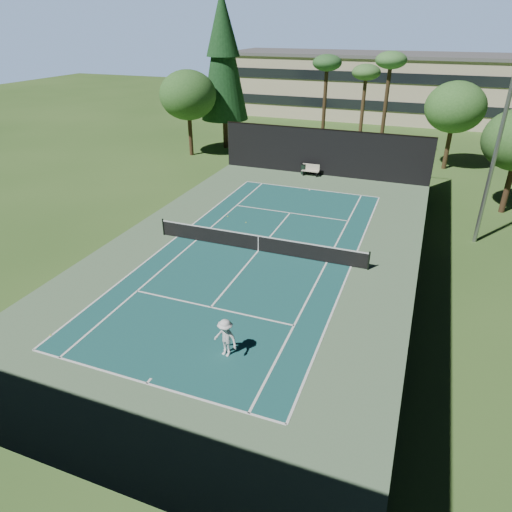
{
  "coord_description": "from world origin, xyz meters",
  "views": [
    {
      "loc": [
        8.46,
        -22.55,
        12.11
      ],
      "look_at": [
        1.0,
        -3.0,
        1.3
      ],
      "focal_mm": 32.0,
      "sensor_mm": 36.0,
      "label": 1
    }
  ],
  "objects_px": {
    "player": "(225,338)",
    "tennis_ball_d": "(228,216)",
    "tennis_ball_c": "(317,248)",
    "trash_bin": "(304,169)",
    "tennis_net": "(258,243)",
    "tennis_ball_b": "(246,222)",
    "park_bench": "(311,170)",
    "tennis_ball_a": "(51,335)"
  },
  "relations": [
    {
      "from": "player",
      "to": "tennis_ball_c",
      "type": "distance_m",
      "value": 10.97
    },
    {
      "from": "tennis_net",
      "to": "tennis_ball_c",
      "type": "height_order",
      "value": "tennis_net"
    },
    {
      "from": "tennis_ball_a",
      "to": "trash_bin",
      "type": "height_order",
      "value": "trash_bin"
    },
    {
      "from": "tennis_ball_b",
      "to": "trash_bin",
      "type": "height_order",
      "value": "trash_bin"
    },
    {
      "from": "tennis_ball_c",
      "to": "trash_bin",
      "type": "bearing_deg",
      "value": 108.62
    },
    {
      "from": "tennis_ball_b",
      "to": "trash_bin",
      "type": "relative_size",
      "value": 0.07
    },
    {
      "from": "tennis_net",
      "to": "player",
      "type": "distance_m",
      "value": 9.52
    },
    {
      "from": "tennis_ball_c",
      "to": "trash_bin",
      "type": "relative_size",
      "value": 0.07
    },
    {
      "from": "tennis_net",
      "to": "trash_bin",
      "type": "relative_size",
      "value": 13.65
    },
    {
      "from": "tennis_ball_d",
      "to": "tennis_net",
      "type": "bearing_deg",
      "value": -47.49
    },
    {
      "from": "tennis_ball_d",
      "to": "trash_bin",
      "type": "distance_m",
      "value": 11.72
    },
    {
      "from": "tennis_net",
      "to": "tennis_ball_c",
      "type": "relative_size",
      "value": 193.03
    },
    {
      "from": "tennis_ball_a",
      "to": "trash_bin",
      "type": "distance_m",
      "value": 26.82
    },
    {
      "from": "tennis_ball_c",
      "to": "park_bench",
      "type": "xyz_separation_m",
      "value": [
        -4.07,
        13.83,
        0.51
      ]
    },
    {
      "from": "tennis_ball_c",
      "to": "player",
      "type": "bearing_deg",
      "value": -95.6
    },
    {
      "from": "tennis_net",
      "to": "tennis_ball_d",
      "type": "height_order",
      "value": "tennis_net"
    },
    {
      "from": "park_bench",
      "to": "trash_bin",
      "type": "bearing_deg",
      "value": 159.59
    },
    {
      "from": "player",
      "to": "trash_bin",
      "type": "xyz_separation_m",
      "value": [
        -3.68,
        24.97,
        -0.37
      ]
    },
    {
      "from": "tennis_net",
      "to": "tennis_ball_b",
      "type": "bearing_deg",
      "value": 121.69
    },
    {
      "from": "tennis_net",
      "to": "park_bench",
      "type": "bearing_deg",
      "value": 93.39
    },
    {
      "from": "tennis_ball_b",
      "to": "park_bench",
      "type": "height_order",
      "value": "park_bench"
    },
    {
      "from": "tennis_ball_a",
      "to": "tennis_net",
      "type": "bearing_deg",
      "value": 63.0
    },
    {
      "from": "tennis_ball_b",
      "to": "trash_bin",
      "type": "xyz_separation_m",
      "value": [
        0.67,
        12.03,
        0.45
      ]
    },
    {
      "from": "tennis_ball_b",
      "to": "tennis_ball_d",
      "type": "height_order",
      "value": "tennis_ball_d"
    },
    {
      "from": "player",
      "to": "tennis_ball_b",
      "type": "bearing_deg",
      "value": 121.77
    },
    {
      "from": "player",
      "to": "trash_bin",
      "type": "height_order",
      "value": "player"
    },
    {
      "from": "tennis_net",
      "to": "trash_bin",
      "type": "distance_m",
      "value": 15.77
    },
    {
      "from": "player",
      "to": "tennis_ball_b",
      "type": "distance_m",
      "value": 13.68
    },
    {
      "from": "tennis_ball_b",
      "to": "trash_bin",
      "type": "bearing_deg",
      "value": 86.79
    },
    {
      "from": "trash_bin",
      "to": "tennis_ball_c",
      "type": "bearing_deg",
      "value": -71.38
    },
    {
      "from": "player",
      "to": "tennis_ball_a",
      "type": "relative_size",
      "value": 22.81
    },
    {
      "from": "tennis_ball_c",
      "to": "tennis_net",
      "type": "bearing_deg",
      "value": -153.06
    },
    {
      "from": "tennis_net",
      "to": "tennis_ball_b",
      "type": "height_order",
      "value": "tennis_net"
    },
    {
      "from": "park_bench",
      "to": "trash_bin",
      "type": "height_order",
      "value": "park_bench"
    },
    {
      "from": "player",
      "to": "tennis_ball_d",
      "type": "distance_m",
      "value": 14.75
    },
    {
      "from": "tennis_net",
      "to": "park_bench",
      "type": "distance_m",
      "value": 15.47
    },
    {
      "from": "player",
      "to": "park_bench",
      "type": "bearing_deg",
      "value": 110.13
    },
    {
      "from": "tennis_ball_a",
      "to": "tennis_ball_c",
      "type": "xyz_separation_m",
      "value": [
        8.68,
        12.45,
        -0.0
      ]
    },
    {
      "from": "tennis_ball_a",
      "to": "player",
      "type": "bearing_deg",
      "value": 11.54
    },
    {
      "from": "tennis_ball_a",
      "to": "tennis_ball_c",
      "type": "relative_size",
      "value": 1.11
    },
    {
      "from": "tennis_ball_b",
      "to": "player",
      "type": "bearing_deg",
      "value": -71.42
    },
    {
      "from": "park_bench",
      "to": "trash_bin",
      "type": "distance_m",
      "value": 0.72
    }
  ]
}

